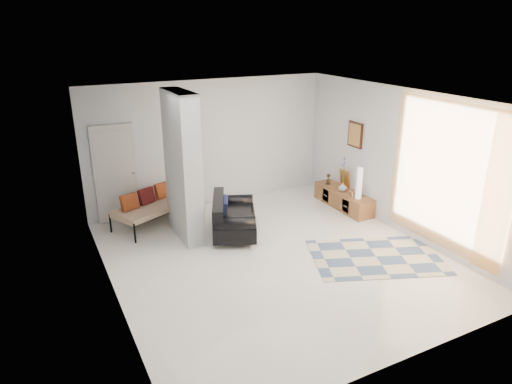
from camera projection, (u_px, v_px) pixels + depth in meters
name	position (u px, v px, depth m)	size (l,w,h in m)	color
floor	(276.00, 258.00, 8.08)	(6.00, 6.00, 0.00)	silver
ceiling	(278.00, 99.00, 7.11)	(6.00, 6.00, 0.00)	white
wall_back	(210.00, 144.00, 10.10)	(6.00, 6.00, 0.00)	silver
wall_front	(409.00, 262.00, 5.09)	(6.00, 6.00, 0.00)	silver
wall_left	(107.00, 213.00, 6.42)	(6.00, 6.00, 0.00)	silver
wall_right	(401.00, 162.00, 8.77)	(6.00, 6.00, 0.00)	silver
partition_column	(183.00, 167.00, 8.46)	(0.35, 1.20, 2.80)	#A6ACAD
hallway_door	(115.00, 174.00, 9.30)	(0.85, 0.06, 2.04)	silver
curtain	(446.00, 177.00, 7.76)	(2.55, 2.55, 0.00)	#FFA543
wall_art	(355.00, 135.00, 9.82)	(0.04, 0.45, 0.55)	#3A1B0F
media_console	(343.00, 199.00, 10.23)	(0.45, 1.65, 0.80)	brown
loveseat	(231.00, 217.00, 8.85)	(1.28, 1.57, 0.76)	silver
daybed	(156.00, 204.00, 9.38)	(2.02, 1.50, 0.77)	black
area_rug	(376.00, 257.00, 8.10)	(2.25, 1.50, 0.01)	beige
cylinder_lamp	(359.00, 183.00, 9.61)	(0.12, 0.12, 0.67)	white
bronze_figurine	(328.00, 179.00, 10.54)	(0.12, 0.12, 0.24)	#342517
vase	(343.00, 187.00, 10.10)	(0.19, 0.19, 0.20)	silver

